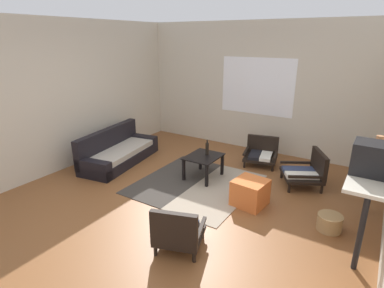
% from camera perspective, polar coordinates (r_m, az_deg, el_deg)
% --- Properties ---
extents(ground_plane, '(7.80, 7.80, 0.00)m').
position_cam_1_polar(ground_plane, '(4.67, -3.04, -11.43)').
color(ground_plane, brown).
extents(far_wall_with_window, '(5.60, 0.13, 2.70)m').
position_cam_1_polar(far_wall_with_window, '(6.82, 12.01, 10.08)').
color(far_wall_with_window, beige).
rests_on(far_wall_with_window, ground).
extents(side_wall_left, '(0.12, 6.60, 2.70)m').
position_cam_1_polar(side_wall_left, '(6.24, -22.16, 8.29)').
color(side_wall_left, beige).
rests_on(side_wall_left, ground).
extents(area_rug, '(1.82, 1.93, 0.01)m').
position_cam_1_polar(area_rug, '(5.31, 0.71, -7.37)').
color(area_rug, '#38332D').
rests_on(area_rug, ground).
extents(couch, '(0.97, 1.87, 0.66)m').
position_cam_1_polar(couch, '(6.32, -13.48, -1.49)').
color(couch, black).
rests_on(couch, ground).
extents(coffee_table, '(0.54, 0.64, 0.41)m').
position_cam_1_polar(coffee_table, '(5.42, 2.11, -2.96)').
color(coffee_table, black).
rests_on(coffee_table, ground).
extents(armchair_by_window, '(0.71, 0.65, 0.53)m').
position_cam_1_polar(armchair_by_window, '(6.20, 12.60, -1.54)').
color(armchair_by_window, black).
rests_on(armchair_by_window, ground).
extents(armchair_striped_foreground, '(0.68, 0.67, 0.59)m').
position_cam_1_polar(armchair_striped_foreground, '(3.69, -2.62, -15.85)').
color(armchair_striped_foreground, black).
rests_on(armchair_striped_foreground, ground).
extents(armchair_corner, '(0.83, 0.85, 0.60)m').
position_cam_1_polar(armchair_corner, '(5.51, 20.39, -4.63)').
color(armchair_corner, black).
rests_on(armchair_corner, ground).
extents(ottoman_orange, '(0.49, 0.49, 0.39)m').
position_cam_1_polar(ottoman_orange, '(4.71, 10.63, -8.76)').
color(ottoman_orange, '#D1662D').
rests_on(ottoman_orange, ground).
extents(console_shelf, '(0.48, 1.44, 0.91)m').
position_cam_1_polar(console_shelf, '(4.21, 30.16, -5.44)').
color(console_shelf, beige).
rests_on(console_shelf, ground).
extents(crt_television, '(0.47, 0.36, 0.36)m').
position_cam_1_polar(crt_television, '(3.98, 30.67, -2.38)').
color(crt_television, black).
rests_on(crt_television, console_shelf).
extents(clay_vase, '(0.23, 0.23, 0.31)m').
position_cam_1_polar(clay_vase, '(4.52, 30.91, -1.14)').
color(clay_vase, '#A87047').
rests_on(clay_vase, console_shelf).
extents(glass_bottle, '(0.06, 0.06, 0.27)m').
position_cam_1_polar(glass_bottle, '(5.40, 2.79, -0.85)').
color(glass_bottle, black).
rests_on(glass_bottle, coffee_table).
extents(wicker_basket, '(0.31, 0.31, 0.21)m').
position_cam_1_polar(wicker_basket, '(4.48, 23.96, -13.06)').
color(wicker_basket, '#9E7A4C').
rests_on(wicker_basket, ground).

